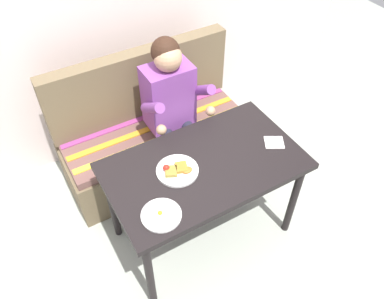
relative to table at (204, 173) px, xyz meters
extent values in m
plane|color=#9EA598|center=(0.00, 0.00, -0.65)|extent=(8.00, 8.00, 0.00)
cube|color=black|center=(0.00, 0.00, 0.06)|extent=(1.20, 0.70, 0.04)
cylinder|color=black|center=(-0.54, -0.29, -0.30)|extent=(0.05, 0.05, 0.69)
cylinder|color=black|center=(0.54, -0.29, -0.30)|extent=(0.05, 0.05, 0.69)
cylinder|color=black|center=(-0.54, 0.29, -0.30)|extent=(0.05, 0.05, 0.69)
cylinder|color=black|center=(0.54, 0.29, -0.30)|extent=(0.05, 0.05, 0.69)
cube|color=brown|center=(0.00, 0.72, -0.45)|extent=(1.44, 0.56, 0.40)
cube|color=brown|center=(0.00, 0.72, -0.22)|extent=(1.40, 0.52, 0.06)
cube|color=brown|center=(0.00, 0.94, 0.08)|extent=(1.44, 0.12, 0.54)
cube|color=yellow|center=(0.00, 0.58, -0.18)|extent=(1.38, 0.05, 0.01)
cube|color=orange|center=(0.00, 0.72, -0.18)|extent=(1.38, 0.05, 0.01)
cube|color=#93387A|center=(0.00, 0.86, -0.18)|extent=(1.38, 0.05, 0.01)
cube|color=#7D3F8F|center=(0.10, 0.66, 0.11)|extent=(0.34, 0.22, 0.48)
sphere|color=tan|center=(0.10, 0.64, 0.44)|extent=(0.19, 0.19, 0.19)
sphere|color=#331E14|center=(0.10, 0.67, 0.47)|extent=(0.19, 0.19, 0.19)
cylinder|color=#7D3F8F|center=(-0.09, 0.52, 0.18)|extent=(0.07, 0.29, 0.23)
cylinder|color=#7D3F8F|center=(0.29, 0.52, 0.18)|extent=(0.07, 0.29, 0.23)
sphere|color=tan|center=(-0.09, 0.40, 0.08)|extent=(0.07, 0.07, 0.07)
sphere|color=tan|center=(0.29, 0.40, 0.08)|extent=(0.07, 0.07, 0.07)
cylinder|color=#232333|center=(0.02, 0.49, -0.13)|extent=(0.09, 0.34, 0.09)
cylinder|color=#232333|center=(0.02, 0.32, -0.39)|extent=(0.08, 0.08, 0.52)
cube|color=black|center=(0.02, 0.26, -0.62)|extent=(0.09, 0.20, 0.05)
cylinder|color=#232333|center=(0.19, 0.49, -0.13)|extent=(0.09, 0.34, 0.09)
cylinder|color=#232333|center=(0.19, 0.32, -0.39)|extent=(0.08, 0.08, 0.52)
cube|color=black|center=(0.19, 0.26, -0.62)|extent=(0.09, 0.20, 0.05)
cylinder|color=white|center=(-0.17, 0.03, 0.09)|extent=(0.25, 0.25, 0.02)
cube|color=olive|center=(-0.21, 0.03, 0.11)|extent=(0.10, 0.10, 0.02)
cube|color=#9F6F25|center=(-0.14, 0.02, 0.11)|extent=(0.09, 0.10, 0.02)
sphere|color=red|center=(-0.23, 0.06, 0.12)|extent=(0.04, 0.04, 0.04)
ellipsoid|color=#CC6623|center=(-0.13, -0.01, 0.11)|extent=(0.06, 0.05, 0.02)
cylinder|color=white|center=(-0.40, -0.21, 0.09)|extent=(0.22, 0.22, 0.01)
ellipsoid|color=white|center=(-0.40, -0.21, 0.10)|extent=(0.09, 0.08, 0.01)
sphere|color=yellow|center=(-0.40, -0.20, 0.11)|extent=(0.03, 0.03, 0.03)
cube|color=silver|center=(0.48, -0.07, 0.09)|extent=(0.16, 0.15, 0.01)
camera|label=1|loc=(-0.86, -1.33, 1.83)|focal=36.48mm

